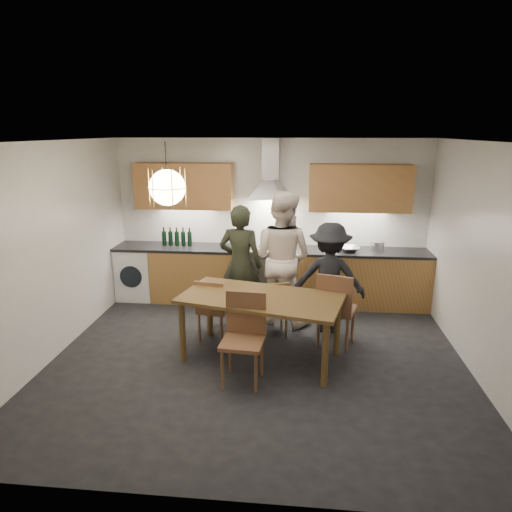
# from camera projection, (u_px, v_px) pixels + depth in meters

# --- Properties ---
(ground) EXTENTS (5.00, 5.00, 0.00)m
(ground) POSITION_uv_depth(u_px,v_px,m) (258.00, 358.00, 5.61)
(ground) COLOR black
(ground) RESTS_ON ground
(room_shell) EXTENTS (5.02, 4.52, 2.61)m
(room_shell) POSITION_uv_depth(u_px,v_px,m) (258.00, 222.00, 5.16)
(room_shell) COLOR white
(room_shell) RESTS_ON ground
(counter_run) EXTENTS (5.00, 0.62, 0.90)m
(counter_run) POSITION_uv_depth(u_px,v_px,m) (271.00, 275.00, 7.36)
(counter_run) COLOR #B98547
(counter_run) RESTS_ON ground
(range_stove) EXTENTS (0.90, 0.60, 0.92)m
(range_stove) POSITION_uv_depth(u_px,v_px,m) (269.00, 276.00, 7.36)
(range_stove) COLOR silver
(range_stove) RESTS_ON ground
(wall_fixtures) EXTENTS (4.30, 0.54, 1.10)m
(wall_fixtures) POSITION_uv_depth(u_px,v_px,m) (270.00, 186.00, 7.10)
(wall_fixtures) COLOR #C3864B
(wall_fixtures) RESTS_ON ground
(pendant_lamp) EXTENTS (0.43, 0.43, 0.70)m
(pendant_lamp) POSITION_uv_depth(u_px,v_px,m) (167.00, 188.00, 5.05)
(pendant_lamp) COLOR black
(pendant_lamp) RESTS_ON ground
(dining_table) EXTENTS (2.07, 1.37, 0.80)m
(dining_table) POSITION_uv_depth(u_px,v_px,m) (261.00, 304.00, 5.46)
(dining_table) COLOR brown
(dining_table) RESTS_ON ground
(chair_back_left) EXTENTS (0.44, 0.44, 0.85)m
(chair_back_left) POSITION_uv_depth(u_px,v_px,m) (212.00, 306.00, 5.98)
(chair_back_left) COLOR brown
(chair_back_left) RESTS_ON ground
(chair_back_mid) EXTENTS (0.44, 0.44, 0.80)m
(chair_back_mid) POSITION_uv_depth(u_px,v_px,m) (275.00, 305.00, 6.08)
(chair_back_mid) COLOR brown
(chair_back_mid) RESTS_ON ground
(chair_back_right) EXTENTS (0.57, 0.57, 1.00)m
(chair_back_right) POSITION_uv_depth(u_px,v_px,m) (336.00, 305.00, 5.76)
(chair_back_right) COLOR brown
(chair_back_right) RESTS_ON ground
(chair_front) EXTENTS (0.49, 0.49, 1.00)m
(chair_front) POSITION_uv_depth(u_px,v_px,m) (244.00, 331.00, 5.03)
(chair_front) COLOR brown
(chair_front) RESTS_ON ground
(person_left) EXTENTS (0.69, 0.51, 1.73)m
(person_left) POSITION_uv_depth(u_px,v_px,m) (241.00, 264.00, 6.51)
(person_left) COLOR black
(person_left) RESTS_ON ground
(person_mid) EXTENTS (1.14, 1.04, 1.92)m
(person_mid) POSITION_uv_depth(u_px,v_px,m) (282.00, 258.00, 6.49)
(person_mid) COLOR silver
(person_mid) RESTS_ON ground
(person_right) EXTENTS (1.03, 0.64, 1.53)m
(person_right) POSITION_uv_depth(u_px,v_px,m) (329.00, 278.00, 6.23)
(person_right) COLOR black
(person_right) RESTS_ON ground
(mixing_bowl) EXTENTS (0.38, 0.38, 0.08)m
(mixing_bowl) POSITION_uv_depth(u_px,v_px,m) (349.00, 249.00, 7.06)
(mixing_bowl) COLOR #B1B1B5
(mixing_bowl) RESTS_ON counter_run
(stock_pot) EXTENTS (0.27, 0.27, 0.15)m
(stock_pot) POSITION_uv_depth(u_px,v_px,m) (377.00, 246.00, 7.07)
(stock_pot) COLOR silver
(stock_pot) RESTS_ON counter_run
(wine_bottles) EXTENTS (0.49, 0.07, 0.30)m
(wine_bottles) POSITION_uv_depth(u_px,v_px,m) (177.00, 237.00, 7.39)
(wine_bottles) COLOR black
(wine_bottles) RESTS_ON counter_run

